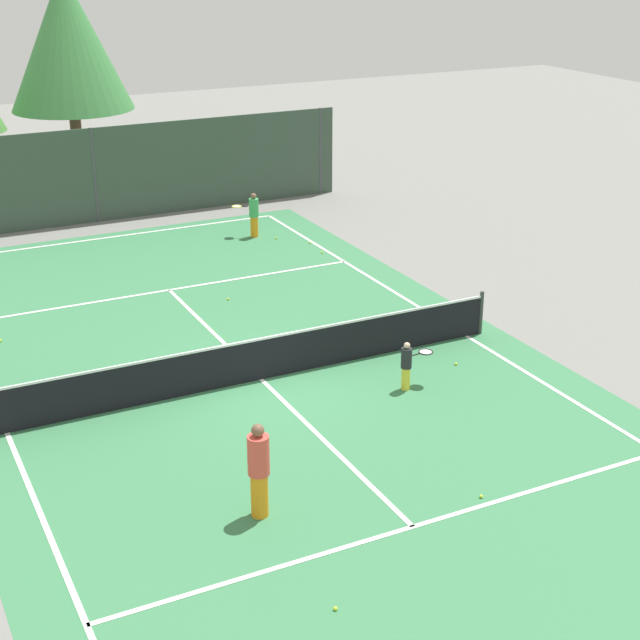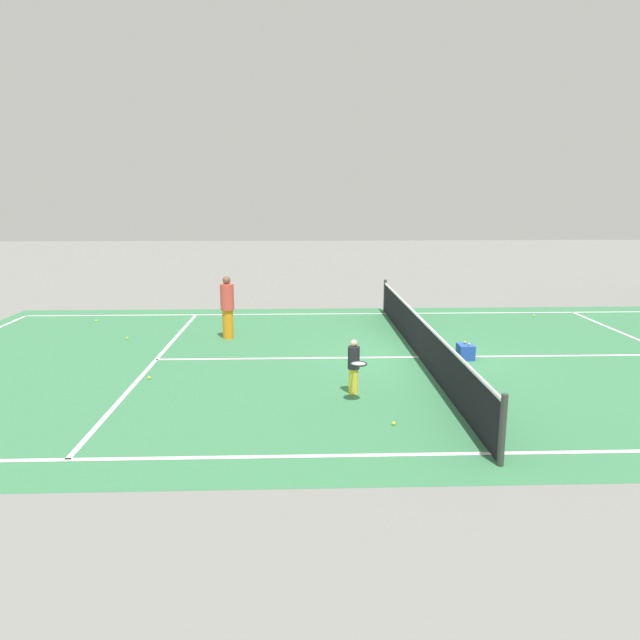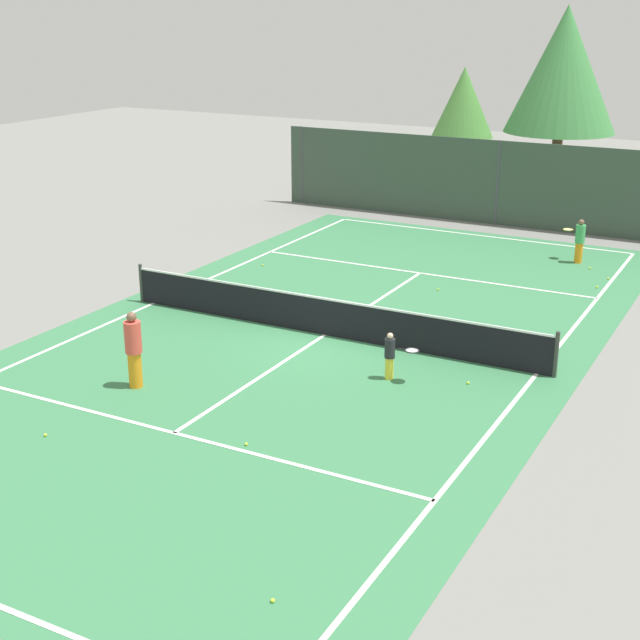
{
  "view_description": "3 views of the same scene",
  "coord_description": "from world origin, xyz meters",
  "px_view_note": "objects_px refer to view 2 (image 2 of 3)",
  "views": [
    {
      "loc": [
        -7.52,
        -17.93,
        9.3
      ],
      "look_at": [
        1.21,
        -0.52,
        1.4
      ],
      "focal_mm": 54.22,
      "sensor_mm": 36.0,
      "label": 1
    },
    {
      "loc": [
        13.68,
        -2.9,
        3.83
      ],
      "look_at": [
        -0.4,
        -2.42,
        0.87
      ],
      "focal_mm": 32.66,
      "sensor_mm": 36.0,
      "label": 2
    },
    {
      "loc": [
        10.22,
        -19.37,
        8.05
      ],
      "look_at": [
        1.06,
        -2.25,
        1.27
      ],
      "focal_mm": 51.11,
      "sensor_mm": 36.0,
      "label": 3
    }
  ],
  "objects_px": {
    "tennis_ball_1": "(394,423)",
    "tennis_ball_3": "(414,321)",
    "player_1": "(227,307)",
    "tennis_ball_2": "(127,338)",
    "ball_crate": "(466,352)",
    "tennis_ball_9": "(534,316)",
    "tennis_ball_4": "(149,378)",
    "player_2": "(354,366)",
    "tennis_ball_7": "(96,321)"
  },
  "relations": [
    {
      "from": "tennis_ball_1",
      "to": "tennis_ball_3",
      "type": "height_order",
      "value": "same"
    },
    {
      "from": "player_1",
      "to": "tennis_ball_2",
      "type": "height_order",
      "value": "player_1"
    },
    {
      "from": "ball_crate",
      "to": "tennis_ball_9",
      "type": "xyz_separation_m",
      "value": [
        -4.99,
        3.68,
        -0.15
      ]
    },
    {
      "from": "ball_crate",
      "to": "tennis_ball_9",
      "type": "distance_m",
      "value": 6.2
    },
    {
      "from": "tennis_ball_9",
      "to": "tennis_ball_1",
      "type": "bearing_deg",
      "value": -33.74
    },
    {
      "from": "tennis_ball_1",
      "to": "tennis_ball_4",
      "type": "bearing_deg",
      "value": -119.58
    },
    {
      "from": "player_2",
      "to": "tennis_ball_2",
      "type": "relative_size",
      "value": 16.77
    },
    {
      "from": "tennis_ball_1",
      "to": "tennis_ball_7",
      "type": "relative_size",
      "value": 1.0
    },
    {
      "from": "tennis_ball_2",
      "to": "tennis_ball_3",
      "type": "bearing_deg",
      "value": 103.45
    },
    {
      "from": "tennis_ball_3",
      "to": "tennis_ball_4",
      "type": "bearing_deg",
      "value": -50.31
    },
    {
      "from": "player_1",
      "to": "player_2",
      "type": "height_order",
      "value": "player_1"
    },
    {
      "from": "tennis_ball_4",
      "to": "tennis_ball_1",
      "type": "bearing_deg",
      "value": 60.42
    },
    {
      "from": "ball_crate",
      "to": "tennis_ball_4",
      "type": "relative_size",
      "value": 6.8
    },
    {
      "from": "tennis_ball_3",
      "to": "tennis_ball_9",
      "type": "relative_size",
      "value": 1.0
    },
    {
      "from": "ball_crate",
      "to": "tennis_ball_2",
      "type": "height_order",
      "value": "ball_crate"
    },
    {
      "from": "tennis_ball_2",
      "to": "ball_crate",
      "type": "bearing_deg",
      "value": 75.24
    },
    {
      "from": "tennis_ball_1",
      "to": "tennis_ball_2",
      "type": "relative_size",
      "value": 1.0
    },
    {
      "from": "tennis_ball_2",
      "to": "tennis_ball_3",
      "type": "xyz_separation_m",
      "value": [
        -2.01,
        8.4,
        0.0
      ]
    },
    {
      "from": "tennis_ball_4",
      "to": "tennis_ball_9",
      "type": "relative_size",
      "value": 1.0
    },
    {
      "from": "ball_crate",
      "to": "tennis_ball_3",
      "type": "distance_m",
      "value": 4.35
    },
    {
      "from": "tennis_ball_4",
      "to": "tennis_ball_7",
      "type": "relative_size",
      "value": 1.0
    },
    {
      "from": "tennis_ball_1",
      "to": "tennis_ball_7",
      "type": "height_order",
      "value": "same"
    },
    {
      "from": "tennis_ball_1",
      "to": "ball_crate",
      "type": "bearing_deg",
      "value": 149.77
    },
    {
      "from": "player_1",
      "to": "tennis_ball_2",
      "type": "xyz_separation_m",
      "value": [
        0.0,
        -2.79,
        -0.86
      ]
    },
    {
      "from": "player_2",
      "to": "tennis_ball_9",
      "type": "distance_m",
      "value": 10.0
    },
    {
      "from": "tennis_ball_4",
      "to": "tennis_ball_3",
      "type": "bearing_deg",
      "value": 129.69
    },
    {
      "from": "tennis_ball_4",
      "to": "tennis_ball_9",
      "type": "distance_m",
      "value": 12.67
    },
    {
      "from": "tennis_ball_2",
      "to": "tennis_ball_9",
      "type": "distance_m",
      "value": 12.77
    },
    {
      "from": "tennis_ball_3",
      "to": "tennis_ball_7",
      "type": "bearing_deg",
      "value": -92.04
    },
    {
      "from": "ball_crate",
      "to": "tennis_ball_3",
      "type": "height_order",
      "value": "ball_crate"
    },
    {
      "from": "player_2",
      "to": "ball_crate",
      "type": "relative_size",
      "value": 2.47
    },
    {
      "from": "ball_crate",
      "to": "tennis_ball_9",
      "type": "relative_size",
      "value": 6.8
    },
    {
      "from": "tennis_ball_7",
      "to": "tennis_ball_4",
      "type": "bearing_deg",
      "value": 27.72
    },
    {
      "from": "player_2",
      "to": "tennis_ball_4",
      "type": "relative_size",
      "value": 16.77
    },
    {
      "from": "tennis_ball_1",
      "to": "tennis_ball_2",
      "type": "bearing_deg",
      "value": -135.26
    },
    {
      "from": "ball_crate",
      "to": "tennis_ball_2",
      "type": "xyz_separation_m",
      "value": [
        -2.32,
        -8.8,
        -0.15
      ]
    },
    {
      "from": "tennis_ball_2",
      "to": "tennis_ball_7",
      "type": "relative_size",
      "value": 1.0
    },
    {
      "from": "ball_crate",
      "to": "tennis_ball_1",
      "type": "relative_size",
      "value": 6.8
    },
    {
      "from": "tennis_ball_9",
      "to": "tennis_ball_4",
      "type": "bearing_deg",
      "value": -59.87
    },
    {
      "from": "tennis_ball_7",
      "to": "tennis_ball_3",
      "type": "bearing_deg",
      "value": 87.96
    },
    {
      "from": "tennis_ball_4",
      "to": "tennis_ball_7",
      "type": "xyz_separation_m",
      "value": [
        -6.06,
        -3.18,
        0.0
      ]
    },
    {
      "from": "ball_crate",
      "to": "player_2",
      "type": "bearing_deg",
      "value": -49.89
    },
    {
      "from": "player_2",
      "to": "tennis_ball_1",
      "type": "xyz_separation_m",
      "value": [
        1.65,
        0.54,
        -0.55
      ]
    },
    {
      "from": "player_2",
      "to": "tennis_ball_3",
      "type": "xyz_separation_m",
      "value": [
        -6.81,
        2.55,
        -0.55
      ]
    },
    {
      "from": "player_2",
      "to": "tennis_ball_1",
      "type": "height_order",
      "value": "player_2"
    },
    {
      "from": "tennis_ball_1",
      "to": "tennis_ball_4",
      "type": "distance_m",
      "value": 5.59
    },
    {
      "from": "tennis_ball_3",
      "to": "tennis_ball_7",
      "type": "xyz_separation_m",
      "value": [
        -0.36,
        -10.06,
        0.0
      ]
    },
    {
      "from": "ball_crate",
      "to": "tennis_ball_9",
      "type": "height_order",
      "value": "ball_crate"
    },
    {
      "from": "player_2",
      "to": "tennis_ball_2",
      "type": "xyz_separation_m",
      "value": [
        -4.8,
        -5.86,
        -0.55
      ]
    },
    {
      "from": "ball_crate",
      "to": "tennis_ball_4",
      "type": "xyz_separation_m",
      "value": [
        1.37,
        -7.27,
        -0.15
      ]
    }
  ]
}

